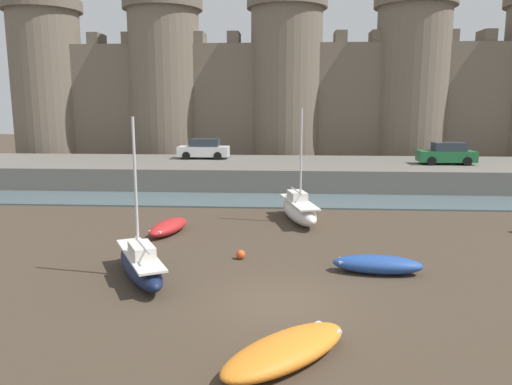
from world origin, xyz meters
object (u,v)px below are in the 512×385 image
object	(u,v)px
rowboat_near_channel_right	(377,264)
rowboat_foreground_left	(168,227)
rowboat_near_channel_left	(286,350)
car_quay_west	(204,149)
sailboat_midflat_centre	(140,264)
sailboat_midflat_right	(299,210)
car_quay_centre_west	(447,154)
mooring_buoy_near_channel	(241,255)

from	to	relation	value
rowboat_near_channel_right	rowboat_foreground_left	world-z (taller)	rowboat_near_channel_right
rowboat_near_channel_right	rowboat_near_channel_left	xyz separation A→B (m)	(-3.34, -6.64, -0.02)
rowboat_near_channel_right	car_quay_west	bearing A→B (deg)	114.38
rowboat_near_channel_right	sailboat_midflat_centre	xyz separation A→B (m)	(-8.54, -1.15, 0.21)
rowboat_near_channel_right	sailboat_midflat_right	bearing A→B (deg)	109.00
sailboat_midflat_centre	car_quay_west	size ratio (longest dim) A/B	1.40
sailboat_midflat_centre	rowboat_near_channel_left	world-z (taller)	sailboat_midflat_centre
sailboat_midflat_right	car_quay_centre_west	xyz separation A→B (m)	(11.20, 11.98, 1.79)
rowboat_near_channel_right	car_quay_centre_west	xyz separation A→B (m)	(8.47, 19.91, 2.08)
sailboat_midflat_right	car_quay_west	world-z (taller)	sailboat_midflat_right
mooring_buoy_near_channel	sailboat_midflat_right	bearing A→B (deg)	69.50
sailboat_midflat_centre	car_quay_centre_west	world-z (taller)	sailboat_midflat_centre
rowboat_near_channel_right	rowboat_near_channel_left	bearing A→B (deg)	-116.67
sailboat_midflat_centre	rowboat_near_channel_right	bearing A→B (deg)	7.70
rowboat_near_channel_left	car_quay_centre_west	world-z (taller)	car_quay_centre_west
mooring_buoy_near_channel	car_quay_west	bearing A→B (deg)	103.29
rowboat_foreground_left	car_quay_west	distance (m)	17.54
mooring_buoy_near_channel	car_quay_west	distance (m)	21.78
sailboat_midflat_centre	mooring_buoy_near_channel	distance (m)	4.20
rowboat_near_channel_right	car_quay_west	world-z (taller)	car_quay_west
rowboat_foreground_left	sailboat_midflat_right	bearing A→B (deg)	24.43
sailboat_midflat_centre	car_quay_west	xyz separation A→B (m)	(-1.63, 23.60, 1.87)
sailboat_midflat_centre	rowboat_foreground_left	distance (m)	6.25
rowboat_foreground_left	mooring_buoy_near_channel	xyz separation A→B (m)	(3.84, -3.71, -0.15)
rowboat_near_channel_right	car_quay_centre_west	bearing A→B (deg)	66.96
car_quay_centre_west	rowboat_foreground_left	bearing A→B (deg)	-139.69
rowboat_foreground_left	mooring_buoy_near_channel	distance (m)	5.34
sailboat_midflat_right	rowboat_foreground_left	size ratio (longest dim) A/B	1.78
rowboat_near_channel_right	car_quay_centre_west	distance (m)	21.74
sailboat_midflat_centre	mooring_buoy_near_channel	bearing A→B (deg)	36.86
car_quay_west	mooring_buoy_near_channel	bearing A→B (deg)	-76.71
sailboat_midflat_centre	car_quay_centre_west	size ratio (longest dim) A/B	1.40
rowboat_near_channel_left	rowboat_foreground_left	bearing A→B (deg)	115.91
rowboat_near_channel_right	car_quay_west	distance (m)	24.73
car_quay_west	car_quay_centre_west	world-z (taller)	same
sailboat_midflat_right	rowboat_near_channel_right	xyz separation A→B (m)	(2.73, -7.93, -0.29)
car_quay_centre_west	rowboat_near_channel_left	bearing A→B (deg)	-113.97
mooring_buoy_near_channel	car_quay_west	size ratio (longest dim) A/B	0.09
sailboat_midflat_right	car_quay_west	xyz separation A→B (m)	(-7.44, 14.51, 1.79)
sailboat_midflat_right	mooring_buoy_near_channel	world-z (taller)	sailboat_midflat_right
sailboat_midflat_right	rowboat_near_channel_left	distance (m)	14.59
rowboat_near_channel_right	rowboat_foreground_left	xyz separation A→B (m)	(-9.03, 5.07, -0.02)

